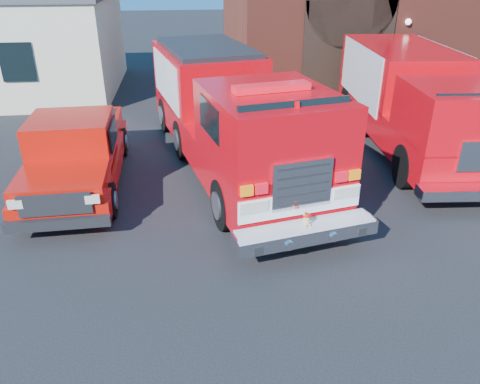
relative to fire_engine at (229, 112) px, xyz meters
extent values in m
plane|color=black|center=(-0.23, -3.16, -1.58)|extent=(100.00, 100.00, 0.00)
cube|color=yellow|center=(6.27, -2.16, -1.58)|extent=(0.12, 3.00, 0.01)
cube|color=yellow|center=(6.27, 0.84, -1.58)|extent=(0.12, 3.00, 0.01)
cube|color=yellow|center=(6.27, 3.84, -1.58)|extent=(0.12, 3.00, 0.01)
cube|color=black|center=(5.27, 5.82, 0.42)|extent=(3.60, 0.12, 4.00)
cylinder|color=black|center=(5.27, 5.82, 2.42)|extent=(3.60, 0.12, 3.60)
cube|color=black|center=(-7.23, 5.81, 0.42)|extent=(1.20, 0.10, 1.40)
cylinder|color=black|center=(-0.45, -3.48, -1.01)|extent=(0.58, 1.19, 1.14)
cylinder|color=black|center=(1.78, -3.02, -1.01)|extent=(0.58, 1.19, 1.14)
cube|color=red|center=(0.00, 0.00, -0.70)|extent=(4.41, 9.66, 0.93)
cube|color=red|center=(-0.48, 2.33, 0.49)|extent=(3.45, 4.99, 1.66)
cube|color=red|center=(0.60, -2.95, 0.54)|extent=(3.20, 3.77, 1.55)
cube|color=black|center=(0.86, -4.22, 0.96)|extent=(2.25, 0.54, 0.97)
cube|color=red|center=(0.60, -2.95, 1.40)|extent=(1.70, 0.68, 0.15)
cube|color=white|center=(0.94, -4.59, -0.50)|extent=(2.55, 0.58, 0.46)
cube|color=silver|center=(0.94, -4.60, -0.08)|extent=(1.23, 0.31, 0.97)
cube|color=silver|center=(1.00, -4.88, -0.98)|extent=(2.96, 1.14, 0.29)
cube|color=#B7B7BF|center=(-1.76, 2.07, 0.49)|extent=(0.79, 3.66, 1.35)
cube|color=#B7B7BF|center=(0.80, 2.59, 0.49)|extent=(0.79, 3.66, 1.35)
sphere|color=tan|center=(1.00, -4.88, -0.75)|extent=(0.18, 0.18, 0.16)
sphere|color=tan|center=(1.00, -4.88, -0.64)|extent=(0.15, 0.15, 0.13)
sphere|color=tan|center=(0.95, -4.88, -0.59)|extent=(0.06, 0.06, 0.05)
sphere|color=tan|center=(1.04, -4.86, -0.59)|extent=(0.06, 0.06, 0.05)
ellipsoid|color=red|center=(1.00, -4.88, -0.60)|extent=(0.15, 0.15, 0.07)
cylinder|color=red|center=(1.00, -4.89, -0.61)|extent=(0.18, 0.18, 0.01)
cylinder|color=black|center=(-4.90, -2.74, -1.16)|extent=(0.32, 0.85, 0.84)
cylinder|color=black|center=(-3.06, -2.68, -1.16)|extent=(0.32, 0.85, 0.84)
cube|color=#B20F07|center=(-4.04, -0.78, -1.01)|extent=(2.27, 5.82, 0.47)
cube|color=#B20F07|center=(-3.98, -2.82, -0.59)|extent=(1.97, 1.63, 0.37)
cube|color=#B20F07|center=(-4.03, -1.09, -0.17)|extent=(1.98, 1.94, 1.05)
cube|color=#B20F07|center=(-4.10, 0.90, -0.59)|extent=(1.99, 2.26, 0.58)
cube|color=black|center=(-3.95, -3.74, -1.11)|extent=(2.14, 0.21, 0.23)
cylinder|color=black|center=(4.40, -1.98, -1.01)|extent=(0.46, 1.18, 1.15)
cube|color=red|center=(5.78, 0.84, -0.70)|extent=(3.30, 8.54, 0.94)
cube|color=red|center=(5.92, 2.40, 0.51)|extent=(3.04, 5.42, 1.57)
cube|color=red|center=(5.54, -2.07, 0.40)|extent=(2.81, 2.72, 1.36)
cube|color=#B7B7BF|center=(4.60, 2.51, 0.40)|extent=(0.41, 4.37, 1.78)
cube|color=#B7B7BF|center=(7.23, 2.29, 0.40)|extent=(0.41, 4.37, 1.78)
cube|color=silver|center=(5.41, -3.58, -1.01)|extent=(2.85, 0.70, 0.26)
camera|label=1|loc=(-1.21, -12.47, 3.79)|focal=35.00mm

